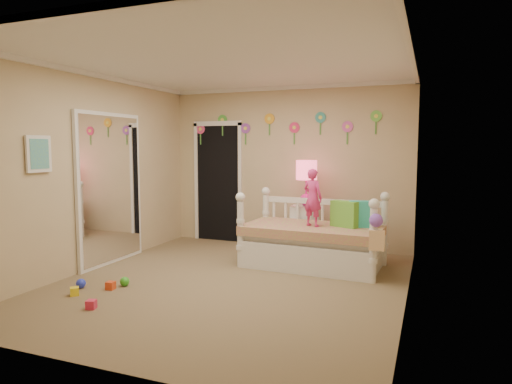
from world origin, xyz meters
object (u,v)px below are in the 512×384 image
at_px(child, 313,198).
at_px(table_lamp, 306,176).
at_px(daybed, 313,229).
at_px(nightstand, 306,229).

distance_m(child, table_lamp, 0.87).
height_order(daybed, table_lamp, table_lamp).
distance_m(daybed, table_lamp, 1.04).
bearing_deg(table_lamp, child, -69.12).
height_order(daybed, nightstand, daybed).
height_order(nightstand, table_lamp, table_lamp).
bearing_deg(nightstand, table_lamp, 71.42).
distance_m(daybed, child, 0.45).
distance_m(daybed, nightstand, 0.79).
distance_m(child, nightstand, 1.02).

